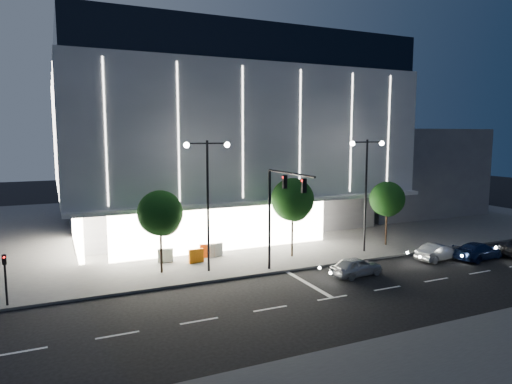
{
  "coord_description": "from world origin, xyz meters",
  "views": [
    {
      "loc": [
        -12.45,
        -22.8,
        9.36
      ],
      "look_at": [
        1.81,
        8.83,
        5.0
      ],
      "focal_mm": 32.0,
      "sensor_mm": 36.0,
      "label": 1
    }
  ],
  "objects": [
    {
      "name": "ground",
      "position": [
        0.0,
        0.0,
        0.0
      ],
      "size": [
        160.0,
        160.0,
        0.0
      ],
      "primitive_type": "plane",
      "color": "black",
      "rests_on": "ground"
    },
    {
      "name": "sidewalk_museum",
      "position": [
        5.0,
        24.0,
        0.07
      ],
      "size": [
        70.0,
        40.0,
        0.15
      ],
      "primitive_type": "cube",
      "color": "#474747",
      "rests_on": "ground"
    },
    {
      "name": "museum",
      "position": [
        2.98,
        22.31,
        9.27
      ],
      "size": [
        30.0,
        25.8,
        18.0
      ],
      "color": "#4C4C51",
      "rests_on": "ground"
    },
    {
      "name": "annex_building",
      "position": [
        26.0,
        24.0,
        5.0
      ],
      "size": [
        16.0,
        20.0,
        10.0
      ],
      "primitive_type": "cube",
      "color": "#4C4C51",
      "rests_on": "ground"
    },
    {
      "name": "traffic_mast",
      "position": [
        1.0,
        3.34,
        5.03
      ],
      "size": [
        0.33,
        5.89,
        7.07
      ],
      "color": "black",
      "rests_on": "ground"
    },
    {
      "name": "street_lamp_west",
      "position": [
        -3.0,
        6.0,
        5.96
      ],
      "size": [
        3.16,
        0.36,
        9.0
      ],
      "color": "black",
      "rests_on": "ground"
    },
    {
      "name": "street_lamp_east",
      "position": [
        10.0,
        6.0,
        5.96
      ],
      "size": [
        3.16,
        0.36,
        9.0
      ],
      "color": "black",
      "rests_on": "ground"
    },
    {
      "name": "ped_signal_far",
      "position": [
        -15.0,
        4.5,
        1.89
      ],
      "size": [
        0.22,
        0.24,
        3.0
      ],
      "color": "black",
      "rests_on": "ground"
    },
    {
      "name": "tree_left",
      "position": [
        -5.97,
        7.02,
        4.03
      ],
      "size": [
        3.02,
        3.02,
        5.72
      ],
      "color": "black",
      "rests_on": "ground"
    },
    {
      "name": "tree_mid",
      "position": [
        4.03,
        7.02,
        4.33
      ],
      "size": [
        3.25,
        3.25,
        6.15
      ],
      "color": "black",
      "rests_on": "ground"
    },
    {
      "name": "tree_right",
      "position": [
        13.03,
        7.02,
        3.88
      ],
      "size": [
        2.91,
        2.91,
        5.51
      ],
      "color": "black",
      "rests_on": "ground"
    },
    {
      "name": "car_lead",
      "position": [
        5.77,
        1.34,
        0.64
      ],
      "size": [
        3.92,
        1.95,
        1.28
      ],
      "primitive_type": "imported",
      "rotation": [
        0.0,
        0.0,
        1.69
      ],
      "color": "#B1B4B9",
      "rests_on": "ground"
    },
    {
      "name": "car_second",
      "position": [
        13.75,
        1.98,
        0.63
      ],
      "size": [
        3.98,
        1.85,
        1.26
      ],
      "primitive_type": "imported",
      "rotation": [
        0.0,
        0.0,
        1.71
      ],
      "color": "#ABAFB2",
      "rests_on": "ground"
    },
    {
      "name": "car_third",
      "position": [
        16.73,
        0.95,
        0.64
      ],
      "size": [
        4.59,
        2.35,
        1.28
      ],
      "primitive_type": "imported",
      "rotation": [
        0.0,
        0.0,
        1.7
      ],
      "color": "navy",
      "rests_on": "ground"
    },
    {
      "name": "barrier_a",
      "position": [
        -2.0,
        9.42,
        0.65
      ],
      "size": [
        1.13,
        0.42,
        1.0
      ],
      "primitive_type": "cube",
      "rotation": [
        0.0,
        0.0,
        -0.15
      ],
      "color": "#C5490A",
      "rests_on": "sidewalk_museum"
    },
    {
      "name": "barrier_b",
      "position": [
        -5.18,
        9.37,
        0.65
      ],
      "size": [
        1.13,
        0.5,
        1.0
      ],
      "primitive_type": "cube",
      "rotation": [
        0.0,
        0.0,
        -0.24
      ],
      "color": "white",
      "rests_on": "sidewalk_museum"
    },
    {
      "name": "barrier_c",
      "position": [
        -3.18,
        8.32,
        0.65
      ],
      "size": [
        1.12,
        0.37,
        1.0
      ],
      "primitive_type": "cube",
      "rotation": [
        0.0,
        0.0,
        0.11
      ],
      "color": "orange",
      "rests_on": "sidewalk_museum"
    },
    {
      "name": "barrier_d",
      "position": [
        -1.32,
        9.37,
        0.65
      ],
      "size": [
        1.13,
        0.44,
        1.0
      ],
      "primitive_type": "cube",
      "rotation": [
        0.0,
        0.0,
        0.18
      ],
      "color": "#BDBDBD",
      "rests_on": "sidewalk_museum"
    }
  ]
}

